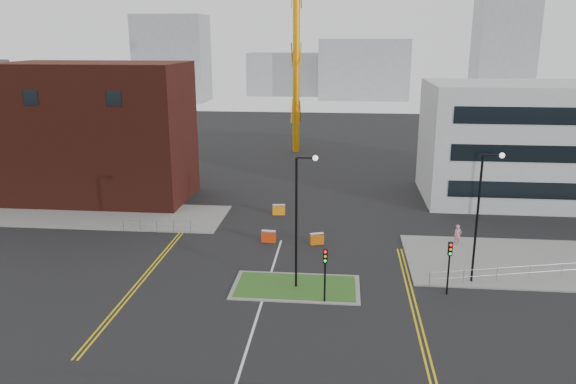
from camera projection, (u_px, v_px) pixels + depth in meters
name	position (u px, v px, depth m)	size (l,w,h in m)	color
ground	(247.00, 349.00, 30.53)	(200.00, 200.00, 0.00)	black
pavement_left	(79.00, 214.00, 53.52)	(28.00, 8.00, 0.12)	slate
pavement_right	(569.00, 264.00, 41.87)	(24.00, 10.00, 0.12)	slate
island_kerb	(296.00, 287.00, 38.01)	(8.60, 4.60, 0.08)	slate
grass_island	(296.00, 287.00, 38.00)	(8.00, 4.00, 0.12)	#274D19
brick_building	(71.00, 133.00, 57.74)	(24.20, 10.07, 14.24)	#441811
office_block	(551.00, 143.00, 57.15)	(25.00, 12.20, 12.00)	#ACAEB1
streetlamp_island	(300.00, 212.00, 36.56)	(1.46, 0.36, 9.18)	black
streetlamp_right_near	(481.00, 208.00, 37.34)	(1.46, 0.36, 9.18)	black
traffic_light_island	(325.00, 265.00, 35.21)	(0.28, 0.33, 3.65)	black
traffic_light_right	(450.00, 258.00, 36.37)	(0.28, 0.33, 3.65)	black
railing_left	(157.00, 224.00, 48.64)	(6.05, 0.05, 1.10)	gray
railing_right	(562.00, 267.00, 39.42)	(19.05, 5.05, 1.10)	gray
centre_line	(253.00, 330.00, 32.45)	(0.15, 30.00, 0.01)	silver
yellow_left_a	(148.00, 269.00, 40.98)	(0.12, 24.00, 0.01)	gold
yellow_left_b	(152.00, 270.00, 40.95)	(0.12, 24.00, 0.01)	gold
yellow_right_a	(412.00, 306.00, 35.39)	(0.12, 20.00, 0.01)	gold
yellow_right_b	(416.00, 306.00, 35.36)	(0.12, 20.00, 0.01)	gold
skyline_a	(172.00, 59.00, 146.50)	(18.00, 12.00, 22.00)	gray
skyline_b	(363.00, 69.00, 152.16)	(24.00, 12.00, 16.00)	gray
skyline_c	(504.00, 47.00, 142.45)	(14.00, 12.00, 28.00)	gray
skyline_d	(300.00, 74.00, 163.99)	(30.00, 12.00, 12.00)	gray
pedestrian	(458.00, 235.00, 45.49)	(0.64, 0.42, 1.76)	#C6808F
barrier_left	(279.00, 209.00, 53.51)	(1.22, 0.53, 1.00)	orange
barrier_mid	(317.00, 238.00, 45.86)	(1.18, 0.75, 0.94)	#C5590A
barrier_right	(269.00, 236.00, 46.37)	(1.20, 0.48, 0.98)	red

